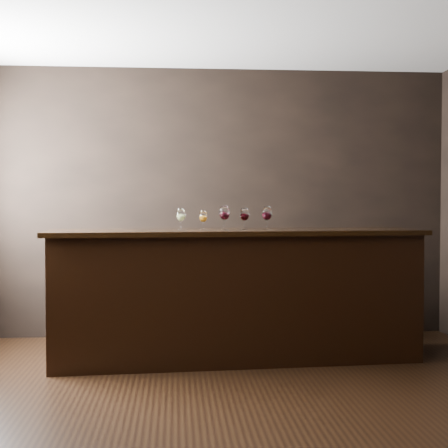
{
  "coord_description": "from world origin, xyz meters",
  "views": [
    {
      "loc": [
        -0.37,
        -4.3,
        1.4
      ],
      "look_at": [
        0.06,
        1.19,
        1.21
      ],
      "focal_mm": 50.0,
      "sensor_mm": 36.0,
      "label": 1
    }
  ],
  "objects": [
    {
      "name": "ground",
      "position": [
        0.0,
        0.0,
        0.0
      ],
      "size": [
        5.0,
        5.0,
        0.0
      ],
      "primitive_type": "plane",
      "color": "black",
      "rests_on": "ground"
    },
    {
      "name": "glass_red_a",
      "position": [
        0.06,
        1.16,
        1.31
      ],
      "size": [
        0.09,
        0.09,
        0.21
      ],
      "color": "white",
      "rests_on": "bar_top"
    },
    {
      "name": "back_bar_shelf",
      "position": [
        -0.47,
        2.03,
        0.4
      ],
      "size": [
        2.2,
        0.4,
        0.79
      ],
      "primitive_type": "cube",
      "color": "black",
      "rests_on": "ground"
    },
    {
      "name": "glass_red_b",
      "position": [
        0.24,
        1.19,
        1.29
      ],
      "size": [
        0.08,
        0.08,
        0.19
      ],
      "color": "white",
      "rests_on": "bar_top"
    },
    {
      "name": "glass_white",
      "position": [
        -0.32,
        1.19,
        1.29
      ],
      "size": [
        0.08,
        0.08,
        0.19
      ],
      "color": "white",
      "rests_on": "bar_top"
    },
    {
      "name": "bar_top",
      "position": [
        0.17,
        1.19,
        1.14
      ],
      "size": [
        3.34,
        0.97,
        0.04
      ],
      "primitive_type": "cube",
      "rotation": [
        0.0,
        0.0,
        0.06
      ],
      "color": "black",
      "rests_on": "bar_counter"
    },
    {
      "name": "glass_red_c",
      "position": [
        0.44,
        1.17,
        1.3
      ],
      "size": [
        0.09,
        0.09,
        0.21
      ],
      "color": "white",
      "rests_on": "bar_top"
    },
    {
      "name": "room_shell",
      "position": [
        -0.23,
        0.11,
        1.81
      ],
      "size": [
        5.02,
        4.52,
        2.81
      ],
      "color": "black",
      "rests_on": "ground"
    },
    {
      "name": "glass_amber",
      "position": [
        -0.12,
        1.18,
        1.28
      ],
      "size": [
        0.07,
        0.07,
        0.17
      ],
      "color": "white",
      "rests_on": "bar_top"
    },
    {
      "name": "bar_counter",
      "position": [
        0.17,
        1.19,
        0.56
      ],
      "size": [
        3.23,
        0.89,
        1.12
      ],
      "primitive_type": "cube",
      "rotation": [
        0.0,
        0.0,
        0.06
      ],
      "color": "black",
      "rests_on": "ground"
    }
  ]
}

